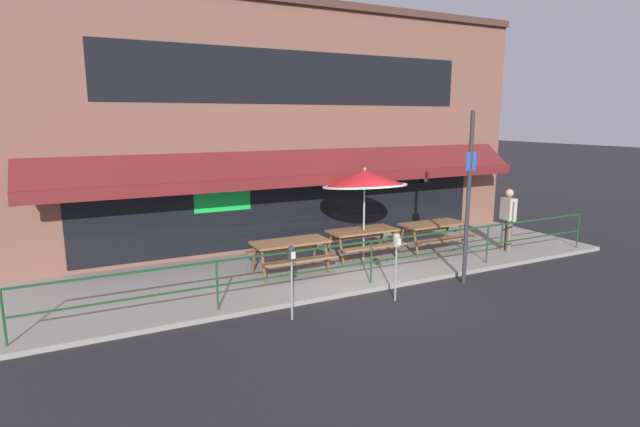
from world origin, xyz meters
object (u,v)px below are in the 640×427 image
at_px(picnic_table_left, 291,247).
at_px(parking_meter_near, 292,260).
at_px(picnic_table_right, 432,228).
at_px(pedestrian_walking, 508,216).
at_px(parking_meter_far, 397,247).
at_px(patio_umbrella_centre, 365,179).
at_px(picnic_table_centre, 363,235).
at_px(street_sign_pole, 468,197).

relative_size(picnic_table_left, parking_meter_near, 1.27).
distance_m(picnic_table_right, pedestrian_walking, 2.07).
distance_m(parking_meter_near, parking_meter_far, 2.29).
bearing_deg(patio_umbrella_centre, parking_meter_near, -140.57).
bearing_deg(parking_meter_far, parking_meter_near, 178.65).
distance_m(patio_umbrella_centre, parking_meter_near, 4.24).
distance_m(picnic_table_left, parking_meter_near, 2.64).
xyz_separation_m(picnic_table_centre, parking_meter_far, (-0.88, -2.72, 0.44)).
bearing_deg(parking_meter_near, patio_umbrella_centre, 39.43).
xyz_separation_m(pedestrian_walking, parking_meter_far, (-4.84, -1.59, 0.09)).
bearing_deg(picnic_table_left, picnic_table_centre, 7.22).
xyz_separation_m(picnic_table_right, patio_umbrella_centre, (-2.15, 0.11, 1.47)).
relative_size(picnic_table_centre, picnic_table_right, 1.00).
distance_m(picnic_table_right, street_sign_pole, 2.89).
bearing_deg(picnic_table_right, parking_meter_far, -139.91).
relative_size(pedestrian_walking, parking_meter_far, 1.20).
bearing_deg(picnic_table_centre, parking_meter_far, -107.99).
height_order(parking_meter_near, street_sign_pole, street_sign_pole).
xyz_separation_m(picnic_table_right, pedestrian_walking, (1.80, -0.96, 0.35)).
distance_m(pedestrian_walking, street_sign_pole, 3.30).
height_order(parking_meter_far, street_sign_pole, street_sign_pole).
bearing_deg(parking_meter_far, picnic_table_left, 117.46).
height_order(picnic_table_centre, pedestrian_walking, pedestrian_walking).
height_order(patio_umbrella_centre, pedestrian_walking, patio_umbrella_centre).
relative_size(patio_umbrella_centre, parking_meter_near, 1.68).
bearing_deg(street_sign_pole, parking_meter_near, -178.40).
height_order(parking_meter_near, parking_meter_far, same).
distance_m(patio_umbrella_centre, street_sign_pole, 2.74).
relative_size(picnic_table_centre, parking_meter_near, 1.27).
distance_m(pedestrian_walking, parking_meter_near, 7.30).
relative_size(picnic_table_left, street_sign_pole, 0.47).
distance_m(picnic_table_left, picnic_table_right, 4.31).
relative_size(picnic_table_right, parking_meter_far, 1.27).
relative_size(picnic_table_right, patio_umbrella_centre, 0.75).
xyz_separation_m(patio_umbrella_centre, parking_meter_far, (-0.88, -2.67, -1.03)).
xyz_separation_m(picnic_table_left, picnic_table_right, (4.31, 0.11, 0.00)).
height_order(patio_umbrella_centre, parking_meter_near, patio_umbrella_centre).
bearing_deg(picnic_table_centre, pedestrian_walking, -15.87).
height_order(picnic_table_left, street_sign_pole, street_sign_pole).
height_order(picnic_table_centre, parking_meter_far, parking_meter_far).
bearing_deg(street_sign_pole, picnic_table_left, 145.31).
xyz_separation_m(picnic_table_left, picnic_table_centre, (2.15, 0.27, 0.00)).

